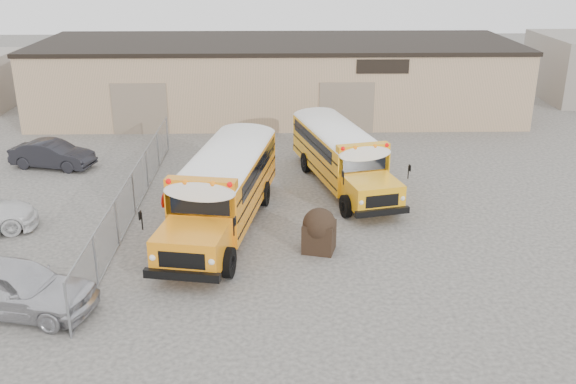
{
  "coord_description": "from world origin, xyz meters",
  "views": [
    {
      "loc": [
        -0.22,
        -21.52,
        10.38
      ],
      "look_at": [
        0.28,
        1.2,
        1.6
      ],
      "focal_mm": 40.0,
      "sensor_mm": 36.0,
      "label": 1
    }
  ],
  "objects_px": {
    "school_bus_left": "(255,138)",
    "school_bus_right": "(306,120)",
    "car_silver": "(15,287)",
    "car_dark": "(52,154)",
    "tarp_bundle": "(319,229)"
  },
  "relations": [
    {
      "from": "car_dark",
      "to": "tarp_bundle",
      "type": "bearing_deg",
      "value": -113.08
    },
    {
      "from": "school_bus_left",
      "to": "car_dark",
      "type": "relative_size",
      "value": 2.56
    },
    {
      "from": "tarp_bundle",
      "to": "car_dark",
      "type": "bearing_deg",
      "value": 142.65
    },
    {
      "from": "school_bus_left",
      "to": "tarp_bundle",
      "type": "bearing_deg",
      "value": -73.96
    },
    {
      "from": "school_bus_left",
      "to": "school_bus_right",
      "type": "bearing_deg",
      "value": 56.09
    },
    {
      "from": "car_dark",
      "to": "school_bus_right",
      "type": "bearing_deg",
      "value": -62.8
    },
    {
      "from": "school_bus_left",
      "to": "school_bus_right",
      "type": "xyz_separation_m",
      "value": [
        2.61,
        3.89,
        -0.16
      ]
    },
    {
      "from": "tarp_bundle",
      "to": "car_dark",
      "type": "distance_m",
      "value": 15.84
    },
    {
      "from": "school_bus_right",
      "to": "tarp_bundle",
      "type": "height_order",
      "value": "school_bus_right"
    },
    {
      "from": "school_bus_right",
      "to": "car_dark",
      "type": "distance_m",
      "value": 13.08
    },
    {
      "from": "car_silver",
      "to": "car_dark",
      "type": "xyz_separation_m",
      "value": [
        -3.21,
        13.52,
        -0.16
      ]
    },
    {
      "from": "school_bus_left",
      "to": "car_dark",
      "type": "xyz_separation_m",
      "value": [
        -10.1,
        0.97,
        -1.06
      ]
    },
    {
      "from": "car_dark",
      "to": "school_bus_left",
      "type": "bearing_deg",
      "value": -81.19
    },
    {
      "from": "school_bus_right",
      "to": "car_silver",
      "type": "xyz_separation_m",
      "value": [
        -9.51,
        -16.45,
        -0.74
      ]
    },
    {
      "from": "school_bus_right",
      "to": "car_silver",
      "type": "relative_size",
      "value": 1.94
    }
  ]
}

